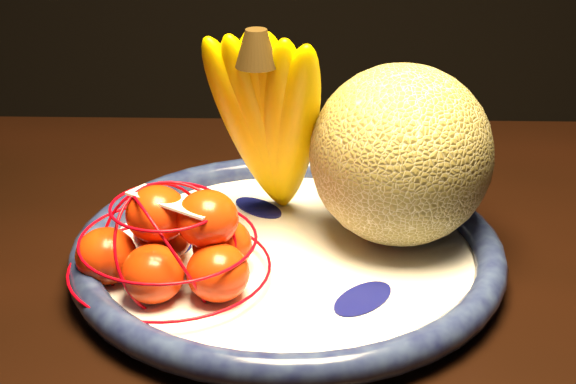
{
  "coord_description": "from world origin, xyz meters",
  "views": [
    {
      "loc": [
        0.26,
        -0.62,
        1.14
      ],
      "look_at": [
        0.23,
        0.07,
        0.82
      ],
      "focal_mm": 55.0,
      "sensor_mm": 36.0,
      "label": 1
    }
  ],
  "objects_px": {
    "fruit_bowl": "(288,253)",
    "banana_bunch": "(271,117)",
    "cantaloupe": "(401,155)",
    "mandarin_bag": "(174,246)"
  },
  "relations": [
    {
      "from": "banana_bunch",
      "to": "fruit_bowl",
      "type": "bearing_deg",
      "value": -60.58
    },
    {
      "from": "cantaloupe",
      "to": "mandarin_bag",
      "type": "relative_size",
      "value": 0.73
    },
    {
      "from": "fruit_bowl",
      "to": "mandarin_bag",
      "type": "bearing_deg",
      "value": -152.55
    },
    {
      "from": "cantaloupe",
      "to": "banana_bunch",
      "type": "bearing_deg",
      "value": 167.1
    },
    {
      "from": "fruit_bowl",
      "to": "mandarin_bag",
      "type": "relative_size",
      "value": 1.72
    },
    {
      "from": "fruit_bowl",
      "to": "banana_bunch",
      "type": "relative_size",
      "value": 1.81
    },
    {
      "from": "cantaloupe",
      "to": "banana_bunch",
      "type": "distance_m",
      "value": 0.12
    },
    {
      "from": "mandarin_bag",
      "to": "fruit_bowl",
      "type": "bearing_deg",
      "value": 27.45
    },
    {
      "from": "fruit_bowl",
      "to": "banana_bunch",
      "type": "xyz_separation_m",
      "value": [
        -0.02,
        0.06,
        0.1
      ]
    },
    {
      "from": "fruit_bowl",
      "to": "banana_bunch",
      "type": "bearing_deg",
      "value": 105.23
    }
  ]
}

